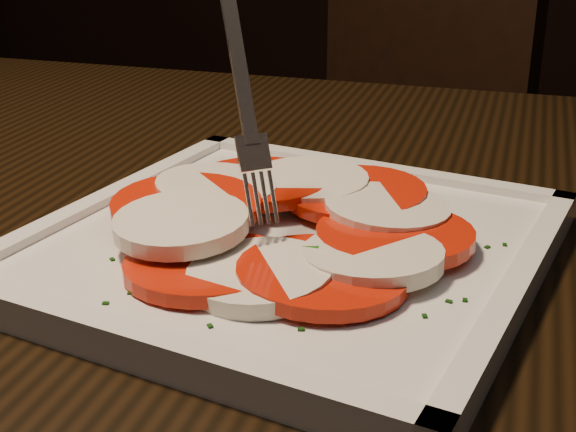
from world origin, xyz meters
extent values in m
cube|color=black|center=(0.05, 0.30, 0.73)|extent=(1.25, 0.88, 0.04)
cylinder|color=black|center=(-0.51, 0.60, 0.35)|extent=(0.06, 0.06, 0.71)
cube|color=black|center=(-0.13, 1.00, 0.45)|extent=(0.55, 0.55, 0.04)
cube|color=black|center=(-0.06, 1.18, 0.70)|extent=(0.40, 0.19, 0.46)
cylinder|color=black|center=(-0.36, 0.90, 0.21)|extent=(0.04, 0.04, 0.41)
cylinder|color=black|center=(-0.03, 0.77, 0.21)|extent=(0.04, 0.04, 0.41)
cylinder|color=black|center=(-0.23, 1.24, 0.21)|extent=(0.04, 0.04, 0.41)
cylinder|color=black|center=(0.11, 1.10, 0.21)|extent=(0.04, 0.04, 0.41)
cube|color=white|center=(0.06, 0.20, 0.76)|extent=(0.34, 0.34, 0.01)
cylinder|color=red|center=(0.04, 0.14, 0.77)|extent=(0.10, 0.10, 0.02)
cylinder|color=white|center=(0.07, 0.13, 0.77)|extent=(0.08, 0.08, 0.02)
cylinder|color=red|center=(0.10, 0.15, 0.77)|extent=(0.10, 0.10, 0.01)
cylinder|color=white|center=(0.12, 0.17, 0.77)|extent=(0.08, 0.08, 0.02)
cylinder|color=red|center=(0.13, 0.21, 0.77)|extent=(0.10, 0.10, 0.01)
cylinder|color=white|center=(0.11, 0.24, 0.78)|extent=(0.08, 0.08, 0.02)
cylinder|color=red|center=(0.09, 0.26, 0.78)|extent=(0.10, 0.10, 0.01)
cylinder|color=white|center=(0.05, 0.27, 0.78)|extent=(0.08, 0.08, 0.01)
cylinder|color=red|center=(0.02, 0.25, 0.78)|extent=(0.10, 0.10, 0.01)
cylinder|color=white|center=(0.00, 0.22, 0.78)|extent=(0.08, 0.08, 0.02)
cylinder|color=red|center=(-0.01, 0.19, 0.78)|extent=(0.10, 0.10, 0.01)
cylinder|color=white|center=(0.01, 0.16, 0.78)|extent=(0.08, 0.08, 0.02)
cube|color=#185F10|center=(0.03, 0.26, 0.78)|extent=(0.02, 0.04, 0.01)
cube|color=#185F10|center=(0.00, 0.18, 0.78)|extent=(0.03, 0.03, 0.00)
cube|color=#185F10|center=(0.09, 0.14, 0.78)|extent=(0.02, 0.04, 0.01)
cube|color=#185F10|center=(0.07, 0.24, 0.78)|extent=(0.02, 0.04, 0.01)
cube|color=#185F10|center=(0.02, 0.20, 0.78)|extent=(0.05, 0.02, 0.01)
cube|color=#185F10|center=(0.09, 0.24, 0.78)|extent=(0.01, 0.03, 0.01)
cube|color=#185F10|center=(-0.01, 0.17, 0.78)|extent=(0.03, 0.04, 0.01)
cube|color=#185F10|center=(0.14, 0.19, 0.78)|extent=(0.05, 0.03, 0.00)
cube|color=#185F10|center=(0.10, 0.27, 0.78)|extent=(0.05, 0.03, 0.00)
cube|color=#185F10|center=(0.11, 0.23, 0.78)|extent=(0.05, 0.02, 0.00)
cube|color=#0D3409|center=(0.03, 0.30, 0.77)|extent=(0.00, 0.00, 0.00)
cube|color=#0D3409|center=(-0.05, 0.24, 0.77)|extent=(0.00, 0.00, 0.00)
cube|color=#0D3409|center=(0.18, 0.16, 0.77)|extent=(0.00, 0.00, 0.00)
cube|color=#0D3409|center=(0.01, 0.10, 0.77)|extent=(0.00, 0.00, 0.00)
cube|color=#0D3409|center=(0.17, 0.15, 0.77)|extent=(0.00, 0.00, 0.00)
cube|color=#0D3409|center=(0.15, 0.25, 0.77)|extent=(0.00, 0.00, 0.00)
cube|color=#0D3409|center=(0.19, 0.24, 0.77)|extent=(0.00, 0.00, 0.00)
cube|color=#0D3409|center=(0.15, 0.19, 0.77)|extent=(0.00, 0.00, 0.00)
cube|color=#0D3409|center=(-0.03, 0.13, 0.77)|extent=(0.00, 0.00, 0.00)
cube|color=#0D3409|center=(-0.04, 0.23, 0.77)|extent=(0.00, 0.00, 0.00)
cube|color=#0D3409|center=(-0.01, 0.13, 0.77)|extent=(0.00, 0.00, 0.00)
cube|color=#0D3409|center=(0.05, 0.32, 0.77)|extent=(0.00, 0.00, 0.00)
cube|color=#0D3409|center=(-0.02, 0.26, 0.77)|extent=(0.00, 0.00, 0.00)
cube|color=#0D3409|center=(-0.06, 0.27, 0.77)|extent=(0.00, 0.00, 0.00)
cube|color=#0D3409|center=(0.01, 0.31, 0.77)|extent=(0.00, 0.00, 0.00)
cube|color=#0D3409|center=(-0.05, 0.23, 0.77)|extent=(0.00, 0.00, 0.00)
cube|color=#0D3409|center=(-0.06, 0.22, 0.77)|extent=(0.00, 0.00, 0.00)
cube|color=#0D3409|center=(0.00, 0.12, 0.77)|extent=(0.00, 0.00, 0.00)
cube|color=#0D3409|center=(0.15, 0.27, 0.77)|extent=(0.00, 0.00, 0.00)
cube|color=#0D3409|center=(0.06, 0.08, 0.77)|extent=(0.00, 0.00, 0.00)
cube|color=#0D3409|center=(0.16, 0.13, 0.77)|extent=(0.00, 0.00, 0.00)
cube|color=#0D3409|center=(0.15, 0.20, 0.77)|extent=(0.00, 0.00, 0.00)
cube|color=#0D3409|center=(0.11, 0.10, 0.77)|extent=(0.00, 0.00, 0.00)
cube|color=#0D3409|center=(0.00, 0.08, 0.77)|extent=(0.00, 0.00, 0.00)
cube|color=#0D3409|center=(0.18, 0.23, 0.77)|extent=(0.00, 0.00, 0.00)
camera|label=1|loc=(0.23, -0.23, 0.97)|focal=50.00mm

